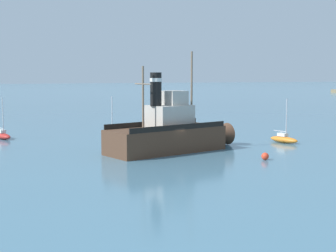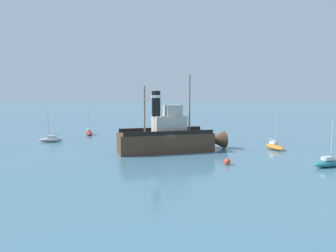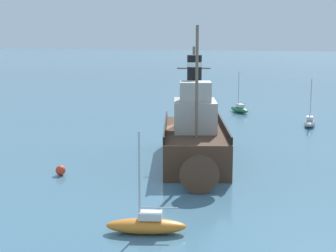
% 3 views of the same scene
% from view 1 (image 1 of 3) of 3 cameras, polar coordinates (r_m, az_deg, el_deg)
% --- Properties ---
extents(ground_plane, '(600.00, 600.00, 0.00)m').
position_cam_1_polar(ground_plane, '(49.67, 0.21, -3.08)').
color(ground_plane, '#477289').
extents(old_tugboat, '(8.34, 14.67, 9.90)m').
position_cam_1_polar(old_tugboat, '(50.79, 0.30, -0.79)').
color(old_tugboat, '#4C3323').
rests_on(old_tugboat, ground).
extents(sailboat_red, '(3.93, 2.50, 4.90)m').
position_cam_1_polar(sailboat_red, '(63.42, -17.87, -0.99)').
color(sailboat_red, '#B22823').
rests_on(sailboat_red, ground).
extents(sailboat_orange, '(3.95, 2.27, 4.90)m').
position_cam_1_polar(sailboat_orange, '(58.62, 12.71, -1.40)').
color(sailboat_orange, orange).
rests_on(sailboat_orange, ground).
extents(sailboat_white, '(3.90, 1.51, 4.90)m').
position_cam_1_polar(sailboat_white, '(62.96, -6.18, -0.78)').
color(sailboat_white, white).
rests_on(sailboat_white, ground).
extents(mooring_buoy, '(0.67, 0.67, 0.67)m').
position_cam_1_polar(mooring_buoy, '(46.89, 10.71, -3.32)').
color(mooring_buoy, red).
rests_on(mooring_buoy, ground).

